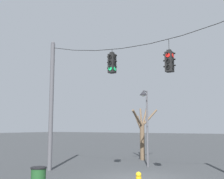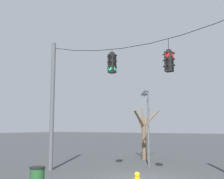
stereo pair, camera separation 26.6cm
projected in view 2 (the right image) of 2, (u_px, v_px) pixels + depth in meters
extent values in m
plane|color=#383A3D|center=(140.00, 179.00, 13.56)|extent=(200.00, 200.00, 0.00)
cylinder|color=#4C4C51|center=(52.00, 105.00, 16.81)|extent=(0.25, 0.25, 7.57)
sphere|color=#4C4C51|center=(54.00, 43.00, 17.32)|extent=(0.20, 0.20, 0.20)
cylinder|color=black|center=(64.00, 49.00, 16.82)|extent=(1.62, 0.03, 0.42)
cylinder|color=black|center=(85.00, 50.00, 15.91)|extent=(1.62, 0.03, 0.29)
cylinder|color=black|center=(108.00, 50.00, 15.02)|extent=(1.62, 0.03, 0.16)
cylinder|color=black|center=(135.00, 46.00, 14.14)|extent=(1.61, 0.03, 0.03)
cylinder|color=black|center=(165.00, 39.00, 13.28)|extent=(1.62, 0.03, 0.16)
cylinder|color=black|center=(199.00, 29.00, 12.44)|extent=(1.62, 0.03, 0.29)
cube|color=black|center=(112.00, 64.00, 14.78)|extent=(0.34, 0.34, 1.02)
cube|color=black|center=(112.00, 53.00, 14.86)|extent=(0.19, 0.19, 0.10)
cylinder|color=black|center=(112.00, 51.00, 14.87)|extent=(0.02, 0.02, 0.15)
cylinder|color=black|center=(110.00, 57.00, 14.67)|extent=(0.20, 0.03, 0.20)
cylinder|color=black|center=(110.00, 55.00, 14.64)|extent=(0.07, 0.12, 0.07)
cylinder|color=black|center=(110.00, 63.00, 14.63)|extent=(0.20, 0.03, 0.20)
cylinder|color=black|center=(110.00, 61.00, 14.60)|extent=(0.07, 0.12, 0.07)
cylinder|color=#19C666|center=(110.00, 69.00, 14.59)|extent=(0.20, 0.03, 0.20)
cylinder|color=black|center=(110.00, 67.00, 14.56)|extent=(0.07, 0.12, 0.07)
cylinder|color=black|center=(114.00, 59.00, 14.98)|extent=(0.20, 0.03, 0.20)
cylinder|color=black|center=(114.00, 57.00, 15.03)|extent=(0.07, 0.12, 0.07)
cylinder|color=black|center=(114.00, 64.00, 14.94)|extent=(0.20, 0.03, 0.20)
cylinder|color=black|center=(114.00, 63.00, 14.98)|extent=(0.07, 0.12, 0.07)
cylinder|color=#19C666|center=(114.00, 70.00, 14.89)|extent=(0.20, 0.03, 0.20)
cylinder|color=black|center=(114.00, 68.00, 14.94)|extent=(0.07, 0.12, 0.07)
cylinder|color=black|center=(109.00, 58.00, 14.92)|extent=(0.03, 0.20, 0.20)
cylinder|color=black|center=(108.00, 57.00, 14.96)|extent=(0.12, 0.07, 0.07)
cylinder|color=black|center=(109.00, 64.00, 14.88)|extent=(0.03, 0.20, 0.20)
cylinder|color=black|center=(108.00, 62.00, 14.92)|extent=(0.12, 0.07, 0.07)
cylinder|color=#19C666|center=(109.00, 70.00, 14.84)|extent=(0.03, 0.20, 0.20)
cylinder|color=black|center=(108.00, 68.00, 14.88)|extent=(0.12, 0.07, 0.07)
cylinder|color=black|center=(115.00, 57.00, 14.72)|extent=(0.03, 0.20, 0.20)
cylinder|color=black|center=(116.00, 56.00, 14.71)|extent=(0.12, 0.07, 0.07)
cylinder|color=black|center=(115.00, 63.00, 14.68)|extent=(0.03, 0.20, 0.20)
cylinder|color=black|center=(116.00, 61.00, 14.67)|extent=(0.12, 0.07, 0.07)
cylinder|color=#19C666|center=(115.00, 69.00, 14.64)|extent=(0.03, 0.20, 0.20)
cylinder|color=black|center=(116.00, 67.00, 14.63)|extent=(0.12, 0.07, 0.07)
cube|color=black|center=(169.00, 62.00, 13.05)|extent=(0.34, 0.34, 0.95)
cube|color=black|center=(169.00, 51.00, 13.12)|extent=(0.19, 0.19, 0.10)
cylinder|color=black|center=(168.00, 44.00, 13.16)|extent=(0.02, 0.02, 0.52)
cylinder|color=red|center=(167.00, 55.00, 12.93)|extent=(0.20, 0.03, 0.20)
cylinder|color=black|center=(167.00, 53.00, 12.90)|extent=(0.07, 0.12, 0.07)
cylinder|color=black|center=(167.00, 61.00, 12.89)|extent=(0.20, 0.03, 0.20)
cylinder|color=black|center=(167.00, 59.00, 12.87)|extent=(0.07, 0.12, 0.07)
cylinder|color=black|center=(168.00, 67.00, 12.85)|extent=(0.20, 0.03, 0.20)
cylinder|color=black|center=(167.00, 65.00, 12.83)|extent=(0.07, 0.12, 0.07)
cylinder|color=red|center=(170.00, 57.00, 13.24)|extent=(0.20, 0.03, 0.20)
cylinder|color=black|center=(170.00, 55.00, 13.29)|extent=(0.07, 0.12, 0.07)
cylinder|color=black|center=(170.00, 62.00, 13.20)|extent=(0.20, 0.03, 0.20)
cylinder|color=black|center=(171.00, 61.00, 13.25)|extent=(0.07, 0.12, 0.07)
cylinder|color=black|center=(171.00, 68.00, 13.16)|extent=(0.20, 0.03, 0.20)
cylinder|color=black|center=(171.00, 67.00, 13.21)|extent=(0.07, 0.12, 0.07)
cylinder|color=red|center=(165.00, 56.00, 13.18)|extent=(0.03, 0.20, 0.20)
cylinder|color=black|center=(164.00, 55.00, 13.22)|extent=(0.12, 0.07, 0.07)
cylinder|color=black|center=(165.00, 62.00, 13.14)|extent=(0.03, 0.20, 0.20)
cylinder|color=black|center=(164.00, 60.00, 13.18)|extent=(0.12, 0.07, 0.07)
cylinder|color=black|center=(165.00, 68.00, 13.11)|extent=(0.03, 0.20, 0.20)
cylinder|color=black|center=(164.00, 66.00, 13.14)|extent=(0.12, 0.07, 0.07)
cylinder|color=red|center=(173.00, 55.00, 12.98)|extent=(0.03, 0.20, 0.20)
cylinder|color=black|center=(173.00, 53.00, 12.97)|extent=(0.12, 0.07, 0.07)
cylinder|color=black|center=(173.00, 61.00, 12.95)|extent=(0.03, 0.20, 0.20)
cylinder|color=black|center=(174.00, 59.00, 12.93)|extent=(0.12, 0.07, 0.07)
cylinder|color=black|center=(173.00, 67.00, 12.91)|extent=(0.03, 0.20, 0.20)
cylinder|color=black|center=(174.00, 65.00, 12.90)|extent=(0.12, 0.07, 0.07)
cylinder|color=#515156|center=(148.00, 128.00, 17.91)|extent=(0.12, 0.12, 4.84)
cylinder|color=#515156|center=(146.00, 91.00, 18.01)|extent=(0.07, 0.52, 0.07)
cone|color=#232328|center=(144.00, 93.00, 17.77)|extent=(0.47, 0.47, 0.28)
sphere|color=silver|center=(144.00, 95.00, 17.75)|extent=(0.21, 0.21, 0.21)
cylinder|color=brown|center=(144.00, 141.00, 21.54)|extent=(0.35, 0.35, 2.78)
cylinder|color=brown|center=(151.00, 118.00, 22.34)|extent=(0.70, 1.82, 1.45)
cylinder|color=brown|center=(140.00, 121.00, 22.53)|extent=(1.47, 1.26, 1.86)
cylinder|color=brown|center=(147.00, 118.00, 22.39)|extent=(0.35, 1.49, 1.75)
cylinder|color=brown|center=(143.00, 120.00, 22.71)|extent=(1.14, 1.84, 2.02)
cylinder|color=brown|center=(142.00, 125.00, 22.09)|extent=(0.85, 0.71, 1.45)
cylinder|color=brown|center=(139.00, 119.00, 21.01)|extent=(0.28, 1.84, 1.32)
sphere|color=gold|center=(137.00, 175.00, 10.96)|extent=(0.22, 0.22, 0.22)
cylinder|color=black|center=(37.00, 167.00, 10.87)|extent=(0.61, 0.61, 0.06)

